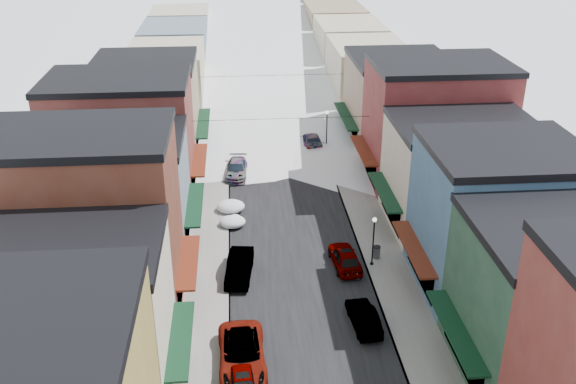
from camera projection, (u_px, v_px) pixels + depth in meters
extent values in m
cube|color=black|center=(270.00, 114.00, 79.56)|extent=(10.00, 160.00, 0.01)
cube|color=gray|center=(216.00, 115.00, 79.03)|extent=(3.20, 160.00, 0.15)
cube|color=gray|center=(322.00, 112.00, 80.03)|extent=(3.20, 160.00, 0.15)
cube|color=slate|center=(229.00, 114.00, 79.15)|extent=(0.10, 160.00, 0.15)
cube|color=slate|center=(310.00, 112.00, 79.92)|extent=(0.10, 160.00, 0.15)
cube|color=beige|center=(72.00, 325.00, 33.90)|extent=(10.00, 8.00, 9.00)
cube|color=black|center=(58.00, 248.00, 31.86)|extent=(10.20, 8.20, 0.50)
cube|color=black|center=(180.00, 339.00, 34.89)|extent=(1.20, 6.80, 0.15)
cube|color=brown|center=(88.00, 228.00, 40.42)|extent=(11.00, 8.00, 12.00)
cube|color=black|center=(74.00, 135.00, 37.73)|extent=(11.20, 8.20, 0.50)
cube|color=#632210|center=(189.00, 262.00, 42.08)|extent=(1.20, 6.80, 0.15)
cube|color=gray|center=(120.00, 195.00, 48.85)|extent=(10.00, 9.00, 8.50)
cube|color=black|center=(113.00, 139.00, 46.92)|extent=(10.20, 9.20, 0.50)
cube|color=black|center=(195.00, 204.00, 49.73)|extent=(1.20, 7.65, 0.15)
cube|color=maroon|center=(123.00, 141.00, 56.44)|extent=(12.00, 9.00, 10.50)
cube|color=black|center=(115.00, 80.00, 54.07)|extent=(12.20, 9.20, 0.50)
cube|color=#632210|center=(199.00, 160.00, 57.82)|extent=(1.20, 7.65, 0.15)
cube|color=#968762|center=(148.00, 110.00, 65.73)|extent=(10.00, 11.00, 9.50)
cube|color=black|center=(143.00, 62.00, 63.57)|extent=(10.20, 11.20, 0.50)
cube|color=black|center=(203.00, 123.00, 66.82)|extent=(1.20, 9.35, 0.15)
cube|color=#204430|center=(557.00, 306.00, 35.46)|extent=(10.00, 9.00, 9.00)
cube|color=black|center=(574.00, 231.00, 33.41)|extent=(10.20, 9.20, 0.50)
cube|color=black|center=(456.00, 330.00, 35.59)|extent=(1.20, 7.65, 0.15)
cube|color=#385E80|center=(497.00, 222.00, 43.34)|extent=(10.00, 9.00, 10.00)
cube|color=black|center=(508.00, 149.00, 41.08)|extent=(10.20, 9.20, 0.50)
cube|color=#632210|center=(414.00, 248.00, 43.69)|extent=(1.20, 7.65, 0.15)
cube|color=beige|center=(460.00, 177.00, 51.79)|extent=(11.00, 9.00, 8.50)
cube|color=black|center=(466.00, 124.00, 49.85)|extent=(11.20, 9.20, 0.50)
cube|color=black|center=(385.00, 192.00, 51.78)|extent=(1.20, 7.65, 0.15)
cube|color=maroon|center=(435.00, 125.00, 59.39)|extent=(12.00, 9.00, 11.00)
cube|color=black|center=(441.00, 64.00, 56.91)|extent=(12.20, 9.20, 0.50)
cube|color=#632210|center=(363.00, 150.00, 59.88)|extent=(1.20, 7.65, 0.15)
cube|color=#8C715C|center=(398.00, 103.00, 68.73)|extent=(10.00, 11.00, 9.00)
cube|color=black|center=(401.00, 59.00, 66.69)|extent=(10.20, 11.20, 0.50)
cube|color=black|center=(346.00, 116.00, 68.87)|extent=(1.20, 9.35, 0.15)
cube|color=gray|center=(167.00, 80.00, 78.69)|extent=(9.00, 13.00, 8.00)
cube|color=gray|center=(367.00, 76.00, 80.59)|extent=(9.00, 13.00, 8.00)
cube|color=gray|center=(175.00, 53.00, 91.29)|extent=(9.00, 13.00, 8.00)
cube|color=gray|center=(349.00, 50.00, 93.18)|extent=(9.00, 13.00, 8.00)
cube|color=gray|center=(182.00, 33.00, 103.88)|extent=(9.00, 13.00, 8.00)
cube|color=gray|center=(334.00, 31.00, 105.77)|extent=(9.00, 13.00, 8.00)
cube|color=gray|center=(187.00, 17.00, 116.47)|extent=(9.00, 13.00, 8.00)
cube|color=gray|center=(323.00, 15.00, 118.36)|extent=(9.00, 13.00, 8.00)
cylinder|color=black|center=(281.00, 119.00, 58.91)|extent=(16.40, 0.04, 0.04)
cylinder|color=black|center=(272.00, 75.00, 72.40)|extent=(16.40, 0.04, 0.04)
imported|color=#BBBBBD|center=(242.00, 354.00, 37.40)|extent=(2.86, 5.94, 1.63)
imported|color=black|center=(239.00, 267.00, 46.03)|extent=(2.26, 5.02, 1.60)
imported|color=gray|center=(237.00, 169.00, 62.15)|extent=(2.39, 5.08, 1.43)
imported|color=black|center=(364.00, 317.00, 40.82)|extent=(1.79, 4.28, 1.38)
imported|color=gray|center=(345.00, 257.00, 47.25)|extent=(2.18, 4.71, 1.56)
imported|color=black|center=(311.00, 140.00, 69.02)|extent=(2.43, 5.47, 1.56)
imported|color=gray|center=(253.00, 105.00, 80.45)|extent=(1.71, 4.02, 1.35)
imported|color=silver|center=(281.00, 88.00, 87.03)|extent=(2.93, 5.53, 1.48)
cylinder|color=#595B5E|center=(377.00, 252.00, 48.20)|extent=(0.53, 0.53, 0.92)
cylinder|color=black|center=(377.00, 247.00, 47.99)|extent=(0.57, 0.57, 0.06)
cylinder|color=black|center=(372.00, 264.00, 47.56)|extent=(0.27, 0.27, 0.09)
cylinder|color=black|center=(373.00, 243.00, 46.80)|extent=(0.11, 0.11, 3.59)
sphere|color=white|center=(375.00, 220.00, 45.97)|extent=(0.32, 0.32, 0.32)
cylinder|color=black|center=(326.00, 151.00, 67.75)|extent=(0.31, 0.31, 0.10)
cylinder|color=black|center=(327.00, 133.00, 66.88)|extent=(0.13, 0.13, 4.19)
sphere|color=white|center=(327.00, 112.00, 65.91)|extent=(0.38, 0.38, 0.38)
ellipsoid|color=white|center=(232.00, 222.00, 52.93)|extent=(2.16, 1.83, 0.91)
ellipsoid|color=white|center=(235.00, 217.00, 54.12)|extent=(0.92, 0.83, 0.46)
ellipsoid|color=white|center=(231.00, 206.00, 55.34)|extent=(2.43, 2.05, 1.03)
ellipsoid|color=white|center=(233.00, 203.00, 56.54)|extent=(1.04, 0.93, 0.52)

